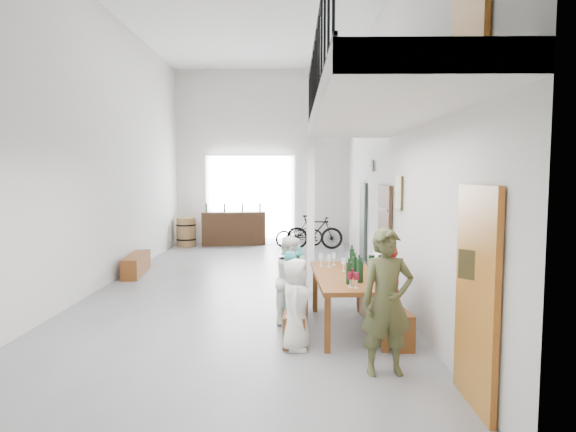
{
  "coord_description": "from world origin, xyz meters",
  "views": [
    {
      "loc": [
        0.99,
        -9.35,
        2.19
      ],
      "look_at": [
        0.88,
        -0.5,
        1.44
      ],
      "focal_mm": 30.0,
      "sensor_mm": 36.0,
      "label": 1
    }
  ],
  "objects_px": {
    "host_standing": "(387,302)",
    "bicycle_near": "(299,234)",
    "side_bench": "(136,264)",
    "bench_inner": "(297,315)",
    "tasting_table": "(346,280)",
    "serving_counter": "(234,228)",
    "oak_barrel": "(186,232)"
  },
  "relations": [
    {
      "from": "tasting_table",
      "to": "serving_counter",
      "type": "bearing_deg",
      "value": 105.3
    },
    {
      "from": "oak_barrel",
      "to": "host_standing",
      "type": "height_order",
      "value": "host_standing"
    },
    {
      "from": "tasting_table",
      "to": "bench_inner",
      "type": "height_order",
      "value": "tasting_table"
    },
    {
      "from": "bench_inner",
      "to": "side_bench",
      "type": "xyz_separation_m",
      "value": [
        -3.53,
        3.75,
        0.01
      ]
    },
    {
      "from": "side_bench",
      "to": "host_standing",
      "type": "relative_size",
      "value": 0.96
    },
    {
      "from": "side_bench",
      "to": "bench_inner",
      "type": "bearing_deg",
      "value": -46.75
    },
    {
      "from": "bench_inner",
      "to": "side_bench",
      "type": "bearing_deg",
      "value": 135.99
    },
    {
      "from": "host_standing",
      "to": "bicycle_near",
      "type": "distance_m",
      "value": 9.53
    },
    {
      "from": "side_bench",
      "to": "serving_counter",
      "type": "bearing_deg",
      "value": 70.64
    },
    {
      "from": "bench_inner",
      "to": "serving_counter",
      "type": "distance_m",
      "value": 8.51
    },
    {
      "from": "oak_barrel",
      "to": "bench_inner",
      "type": "bearing_deg",
      "value": -67.09
    },
    {
      "from": "side_bench",
      "to": "oak_barrel",
      "type": "height_order",
      "value": "oak_barrel"
    },
    {
      "from": "bench_inner",
      "to": "bicycle_near",
      "type": "xyz_separation_m",
      "value": [
        0.12,
        7.93,
        0.2
      ]
    },
    {
      "from": "bicycle_near",
      "to": "tasting_table",
      "type": "bearing_deg",
      "value": 164.27
    },
    {
      "from": "host_standing",
      "to": "serving_counter",
      "type": "bearing_deg",
      "value": 99.84
    },
    {
      "from": "tasting_table",
      "to": "serving_counter",
      "type": "relative_size",
      "value": 1.08
    },
    {
      "from": "bench_inner",
      "to": "bicycle_near",
      "type": "bearing_deg",
      "value": 91.85
    },
    {
      "from": "tasting_table",
      "to": "side_bench",
      "type": "relative_size",
      "value": 1.37
    },
    {
      "from": "host_standing",
      "to": "bicycle_near",
      "type": "bearing_deg",
      "value": 88.46
    },
    {
      "from": "tasting_table",
      "to": "host_standing",
      "type": "distance_m",
      "value": 1.56
    },
    {
      "from": "side_bench",
      "to": "bicycle_near",
      "type": "bearing_deg",
      "value": 48.8
    },
    {
      "from": "side_bench",
      "to": "host_standing",
      "type": "distance_m",
      "value": 6.99
    },
    {
      "from": "tasting_table",
      "to": "serving_counter",
      "type": "height_order",
      "value": "serving_counter"
    },
    {
      "from": "serving_counter",
      "to": "bicycle_near",
      "type": "distance_m",
      "value": 2.1
    },
    {
      "from": "host_standing",
      "to": "oak_barrel",
      "type": "bearing_deg",
      "value": 107.85
    },
    {
      "from": "serving_counter",
      "to": "side_bench",
      "type": "bearing_deg",
      "value": -118.16
    },
    {
      "from": "bench_inner",
      "to": "serving_counter",
      "type": "bearing_deg",
      "value": 105.93
    },
    {
      "from": "bench_inner",
      "to": "host_standing",
      "type": "bearing_deg",
      "value": -55.1
    },
    {
      "from": "oak_barrel",
      "to": "serving_counter",
      "type": "xyz_separation_m",
      "value": [
        1.43,
        0.31,
        0.08
      ]
    },
    {
      "from": "tasting_table",
      "to": "bicycle_near",
      "type": "distance_m",
      "value": 7.97
    },
    {
      "from": "serving_counter",
      "to": "host_standing",
      "type": "relative_size",
      "value": 1.22
    },
    {
      "from": "tasting_table",
      "to": "host_standing",
      "type": "bearing_deg",
      "value": -81.94
    }
  ]
}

